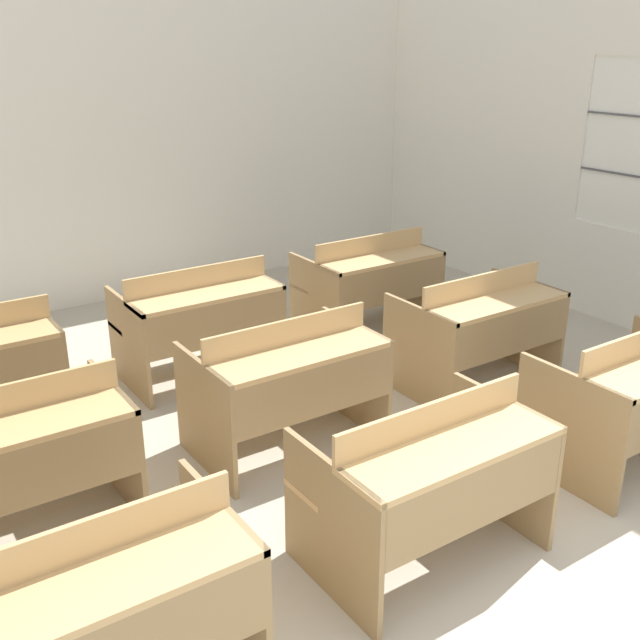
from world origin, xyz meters
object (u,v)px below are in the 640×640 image
Objects in this scene: bench_second_left at (14,456)px; bench_front_center at (429,476)px; bench_front_right at (635,392)px; bench_third_right at (370,280)px; bench_third_center at (199,318)px; bench_front_left at (95,610)px; bench_second_center at (287,380)px; bench_second_right at (479,326)px.

bench_front_center is at bearing -38.97° from bench_second_left.
bench_front_center is 1.53m from bench_front_right.
bench_second_left is at bearing -158.47° from bench_third_right.
bench_front_center is at bearing 179.61° from bench_front_right.
bench_front_center is 2.42m from bench_third_center.
bench_front_center and bench_third_center have the same top height.
bench_front_left is 3.06m from bench_front_right.
bench_front_right is at bearing -0.39° from bench_front_center.
bench_front_right is 3.29m from bench_second_left.
bench_front_center is 1.00× the size of bench_front_right.
bench_third_right is at bearing 57.70° from bench_front_center.
bench_front_left and bench_second_left have the same top height.
bench_second_center is (-0.00, 1.21, 0.00)m from bench_front_center.
bench_third_right is (1.52, 0.01, 0.00)m from bench_third_center.
bench_front_left is 1.00× the size of bench_front_center.
bench_second_center is at bearing -90.89° from bench_third_center.
bench_second_right is 1.00× the size of bench_third_center.
bench_second_left is 1.00× the size of bench_third_right.
bench_second_left is 1.52m from bench_second_center.
bench_second_center is 1.00× the size of bench_third_center.
bench_front_center and bench_front_right have the same top height.
bench_second_center is at bearing 38.12° from bench_front_left.
bench_third_right is at bearing 0.47° from bench_third_center.
bench_second_right is at bearing -38.58° from bench_third_center.
bench_third_center is 1.00× the size of bench_third_right.
bench_second_center is 1.21m from bench_third_center.
bench_front_right is 1.96m from bench_second_center.
bench_third_center and bench_third_right have the same top height.
bench_third_center is at bearing 121.83° from bench_front_right.
bench_front_right is 1.00× the size of bench_second_right.
bench_second_right is at bearing -90.00° from bench_third_right.
bench_third_right is at bearing 89.69° from bench_front_right.
bench_second_left is 1.00× the size of bench_third_center.
bench_third_center is (-1.51, 2.43, 0.00)m from bench_front_right.
bench_third_center is at bearing 37.89° from bench_second_left.
bench_front_left is at bearing -90.59° from bench_second_left.
bench_second_left is 1.00× the size of bench_second_center.
bench_second_left is at bearing 89.41° from bench_front_left.
bench_front_left is 1.00× the size of bench_second_right.
bench_front_left and bench_front_center have the same top height.
bench_third_center is at bearing 89.62° from bench_front_center.
bench_second_right is at bearing -0.40° from bench_second_left.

